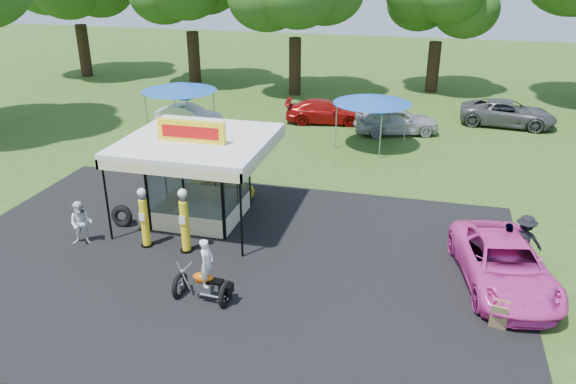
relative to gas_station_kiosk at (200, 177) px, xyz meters
name	(u,v)px	position (x,y,z in m)	size (l,w,h in m)	color
ground	(201,293)	(2.00, -4.99, -1.78)	(120.00, 120.00, 0.00)	#275019
asphalt_apron	(223,261)	(2.00, -2.99, -1.76)	(20.00, 14.00, 0.04)	black
gas_station_kiosk	(200,177)	(0.00, 0.00, 0.00)	(5.40, 5.40, 4.18)	white
gas_pump_left	(144,219)	(-1.05, -2.67, -0.68)	(0.43, 0.43, 2.29)	black
gas_pump_right	(185,222)	(0.50, -2.68, -0.62)	(0.45, 0.45, 2.43)	black
motorcycle	(206,276)	(2.35, -5.33, -0.93)	(1.87, 0.97, 2.19)	black
spare_tires	(122,216)	(-2.78, -1.35, -1.38)	(0.99, 0.63, 0.84)	black
a_frame_sign	(499,316)	(10.84, -4.60, -1.34)	(0.52, 0.52, 0.86)	#593819
kiosk_car	(222,187)	(0.00, 2.21, -1.30)	(1.13, 2.82, 0.96)	yellow
pink_sedan	(504,264)	(11.14, -2.14, -1.03)	(2.51, 5.44, 1.51)	#F241B5
spectator_west	(81,223)	(-3.37, -3.07, -0.95)	(0.81, 0.63, 1.67)	white
spectator_east_a	(524,241)	(11.88, -0.66, -0.86)	(1.20, 0.69, 1.85)	black
spectator_east_b	(507,247)	(11.30, -1.15, -0.92)	(1.01, 0.42, 1.73)	gray
bg_car_a	(189,116)	(-5.78, 11.82, -1.12)	(1.40, 4.02, 1.32)	silver
bg_car_b	(325,112)	(2.09, 14.71, -1.08)	(1.98, 4.87, 1.41)	#9D0D0C
bg_car_c	(396,120)	(6.55, 13.47, -0.96)	(1.94, 4.82, 1.64)	#ACABB0
bg_car_d	(508,113)	(13.01, 16.91, -1.01)	(2.58, 5.59, 1.55)	#4C4D4F
tent_west	(179,87)	(-5.63, 10.51, 0.94)	(4.30, 4.30, 3.01)	gray
tent_east	(372,99)	(5.39, 10.71, 0.87)	(4.19, 4.19, 2.93)	gray
oak_far_d	(440,1)	(8.31, 25.21, 4.78)	(8.65, 8.65, 10.30)	black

